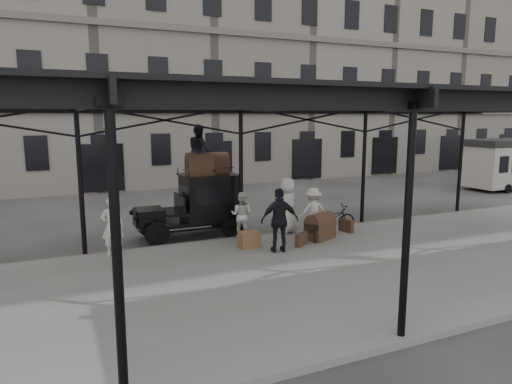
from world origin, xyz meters
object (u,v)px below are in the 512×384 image
taxi (200,202)px  steamer_trunk_roof_near (200,166)px  porter_official (280,220)px  steamer_trunk_platform (320,228)px  porter_left (113,226)px  bicycle (331,218)px

taxi → steamer_trunk_roof_near: bearing=-108.1°
porter_official → steamer_trunk_platform: bearing=-144.4°
taxi → steamer_trunk_platform: bearing=-37.4°
taxi → steamer_trunk_roof_near: size_ratio=4.10×
porter_left → bicycle: bearing=-177.2°
bicycle → steamer_trunk_roof_near: (-4.33, 1.51, 1.89)m
porter_official → steamer_trunk_platform: size_ratio=1.93×
bicycle → steamer_trunk_platform: 1.22m
porter_left → steamer_trunk_roof_near: 3.70m
steamer_trunk_roof_near → steamer_trunk_platform: 4.55m
bicycle → steamer_trunk_roof_near: bearing=83.2°
porter_left → porter_official: 4.86m
porter_official → steamer_trunk_roof_near: bearing=-49.2°
taxi → bicycle: bearing=-22.5°
bicycle → steamer_trunk_roof_near: 4.96m
taxi → porter_official: bearing=-66.4°
porter_left → steamer_trunk_platform: bearing=175.8°
porter_left → steamer_trunk_roof_near: size_ratio=1.97×
taxi → steamer_trunk_platform: taxi is taller
steamer_trunk_platform → bicycle: bearing=16.7°
steamer_trunk_roof_near → porter_official: bearing=-63.0°
porter_left → steamer_trunk_roof_near: bearing=-151.8°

